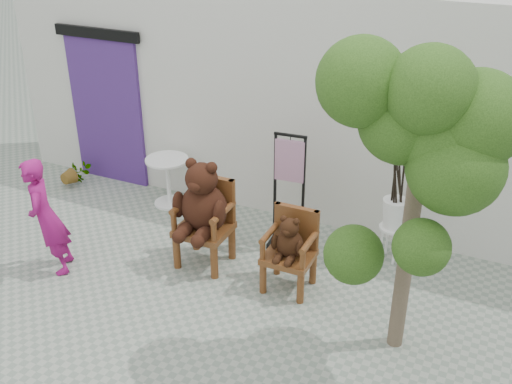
% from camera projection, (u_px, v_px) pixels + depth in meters
% --- Properties ---
extents(ground_plane, '(60.00, 60.00, 0.00)m').
position_uv_depth(ground_plane, '(203.00, 332.00, 6.13)').
color(ground_plane, gray).
rests_on(ground_plane, ground).
extents(back_wall, '(9.00, 1.00, 3.00)m').
position_uv_depth(back_wall, '(312.00, 103.00, 7.95)').
color(back_wall, silver).
rests_on(back_wall, ground).
extents(doorway, '(1.40, 0.11, 2.33)m').
position_uv_depth(doorway, '(107.00, 107.00, 8.79)').
color(doorway, '#44246C').
rests_on(doorway, ground).
extents(chair_big, '(0.67, 0.71, 1.36)m').
position_uv_depth(chair_big, '(203.00, 207.00, 6.92)').
color(chair_big, '#4F2911').
rests_on(chair_big, ground).
extents(chair_small, '(0.53, 0.50, 0.94)m').
position_uv_depth(chair_small, '(290.00, 244.00, 6.59)').
color(chair_small, '#4F2911').
rests_on(chair_small, ground).
extents(person, '(0.56, 0.62, 1.42)m').
position_uv_depth(person, '(46.00, 217.00, 6.81)').
color(person, '#8F1160').
rests_on(person, ground).
extents(cafe_table, '(0.60, 0.60, 0.70)m').
position_uv_depth(cafe_table, '(168.00, 176.00, 8.39)').
color(cafe_table, white).
rests_on(cafe_table, ground).
extents(display_stand, '(0.47, 0.38, 1.51)m').
position_uv_depth(display_stand, '(289.00, 205.00, 7.33)').
color(display_stand, black).
rests_on(display_stand, ground).
extents(stool_bucket, '(0.32, 0.32, 1.45)m').
position_uv_depth(stool_bucket, '(394.00, 213.00, 7.04)').
color(stool_bucket, white).
rests_on(stool_bucket, ground).
extents(tree, '(1.63, 1.29, 3.08)m').
position_uv_depth(tree, '(430.00, 136.00, 4.73)').
color(tree, '#4C3D2E').
rests_on(tree, ground).
extents(potted_plant, '(0.41, 0.37, 0.41)m').
position_uv_depth(potted_plant, '(75.00, 173.00, 9.03)').
color(potted_plant, '#1C3B10').
rests_on(potted_plant, ground).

